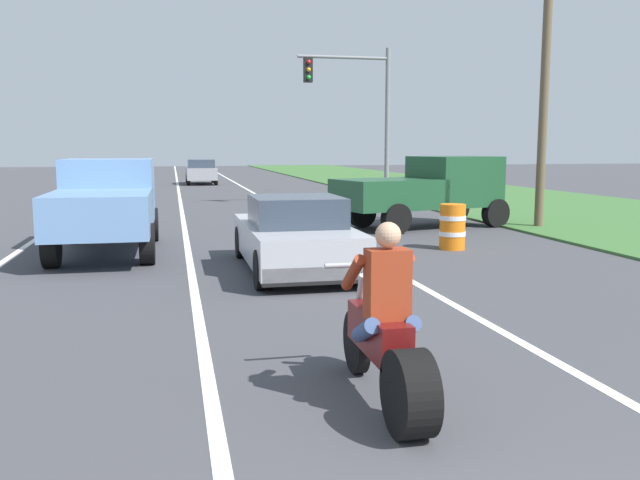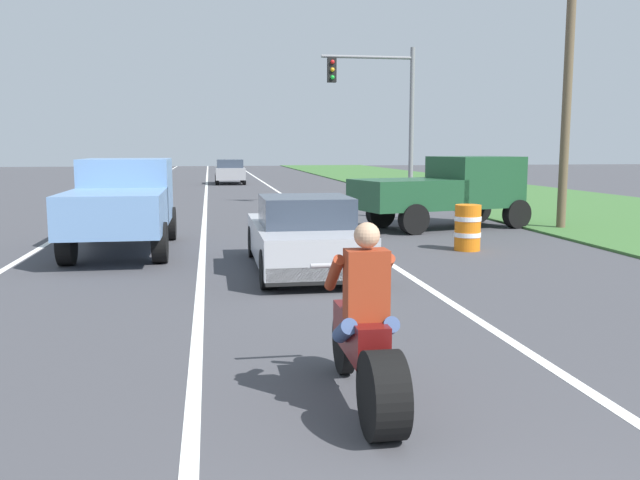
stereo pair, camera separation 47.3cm
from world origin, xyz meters
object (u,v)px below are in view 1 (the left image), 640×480
(traffic_light_mast_near, at_px, (361,103))
(distant_car_far_ahead, at_px, (201,171))
(sports_car_silver, at_px, (295,236))
(construction_barrel_nearest, at_px, (452,227))
(motorcycle_with_rider, at_px, (387,341))
(pickup_truck_left_lane_light_blue, at_px, (106,201))
(pickup_truck_right_shoulder_dark_green, at_px, (428,188))

(traffic_light_mast_near, bearing_deg, distant_car_far_ahead, 108.21)
(sports_car_silver, relative_size, construction_barrel_nearest, 4.30)
(traffic_light_mast_near, bearing_deg, motorcycle_with_rider, -105.14)
(pickup_truck_left_lane_light_blue, relative_size, construction_barrel_nearest, 4.80)
(traffic_light_mast_near, bearing_deg, pickup_truck_left_lane_light_blue, -129.18)
(traffic_light_mast_near, bearing_deg, construction_barrel_nearest, -95.69)
(sports_car_silver, bearing_deg, construction_barrel_nearest, 25.32)
(pickup_truck_right_shoulder_dark_green, bearing_deg, traffic_light_mast_near, 88.68)
(pickup_truck_right_shoulder_dark_green, xyz_separation_m, traffic_light_mast_near, (0.17, 7.50, 2.82))
(sports_car_silver, height_order, traffic_light_mast_near, traffic_light_mast_near)
(sports_car_silver, distance_m, pickup_truck_left_lane_light_blue, 4.58)
(traffic_light_mast_near, distance_m, distant_car_far_ahead, 17.70)
(construction_barrel_nearest, bearing_deg, motorcycle_with_rider, -116.77)
(motorcycle_with_rider, distance_m, pickup_truck_right_shoulder_dark_green, 13.50)
(sports_car_silver, xyz_separation_m, distant_car_far_ahead, (-0.44, 29.89, 0.14))
(pickup_truck_left_lane_light_blue, relative_size, distant_car_far_ahead, 1.20)
(motorcycle_with_rider, bearing_deg, traffic_light_mast_near, 74.86)
(pickup_truck_right_shoulder_dark_green, xyz_separation_m, distant_car_far_ahead, (-5.27, 24.05, -0.33))
(motorcycle_with_rider, distance_m, traffic_light_mast_near, 20.93)
(construction_barrel_nearest, bearing_deg, distant_car_far_ahead, 98.70)
(sports_car_silver, relative_size, traffic_light_mast_near, 0.72)
(sports_car_silver, bearing_deg, pickup_truck_right_shoulder_dark_green, 50.43)
(sports_car_silver, distance_m, pickup_truck_right_shoulder_dark_green, 7.59)
(distant_car_far_ahead, bearing_deg, motorcycle_with_rider, -89.93)
(pickup_truck_left_lane_light_blue, height_order, traffic_light_mast_near, traffic_light_mast_near)
(pickup_truck_right_shoulder_dark_green, relative_size, construction_barrel_nearest, 5.14)
(motorcycle_with_rider, bearing_deg, construction_barrel_nearest, 63.23)
(pickup_truck_left_lane_light_blue, xyz_separation_m, pickup_truck_right_shoulder_dark_green, (8.36, 2.96, 0.00))
(pickup_truck_left_lane_light_blue, bearing_deg, motorcycle_with_rider, -71.69)
(motorcycle_with_rider, relative_size, traffic_light_mast_near, 0.37)
(motorcycle_with_rider, relative_size, construction_barrel_nearest, 2.21)
(pickup_truck_left_lane_light_blue, height_order, construction_barrel_nearest, pickup_truck_left_lane_light_blue)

